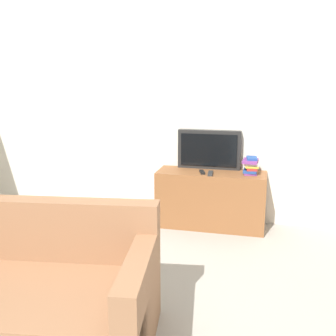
{
  "coord_description": "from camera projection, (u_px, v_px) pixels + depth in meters",
  "views": [
    {
      "loc": [
        0.77,
        -1.49,
        1.68
      ],
      "look_at": [
        -0.12,
        2.2,
        0.8
      ],
      "focal_mm": 42.0,
      "sensor_mm": 36.0,
      "label": 1
    }
  ],
  "objects": [
    {
      "name": "television",
      "position": [
        209.0,
        150.0,
        4.51
      ],
      "size": [
        0.72,
        0.09,
        0.45
      ],
      "color": "black",
      "rests_on": "tv_stand"
    },
    {
      "name": "remote_secondary",
      "position": [
        210.0,
        173.0,
        4.28
      ],
      "size": [
        0.06,
        0.18,
        0.02
      ],
      "rotation": [
        0.0,
        0.0,
        0.06
      ],
      "color": "#2D2D2D",
      "rests_on": "tv_stand"
    },
    {
      "name": "wall_back",
      "position": [
        194.0,
        110.0,
        4.54
      ],
      "size": [
        9.0,
        0.06,
        2.6
      ],
      "color": "silver",
      "rests_on": "ground_plane"
    },
    {
      "name": "remote_on_stand",
      "position": [
        202.0,
        172.0,
        4.34
      ],
      "size": [
        0.09,
        0.15,
        0.02
      ],
      "rotation": [
        0.0,
        0.0,
        0.3
      ],
      "color": "black",
      "rests_on": "tv_stand"
    },
    {
      "name": "book_stack",
      "position": [
        251.0,
        165.0,
        4.28
      ],
      "size": [
        0.18,
        0.24,
        0.19
      ],
      "color": "#7A3884",
      "rests_on": "tv_stand"
    },
    {
      "name": "tv_stand",
      "position": [
        211.0,
        199.0,
        4.46
      ],
      "size": [
        1.21,
        0.43,
        0.64
      ],
      "color": "brown",
      "rests_on": "ground_plane"
    }
  ]
}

